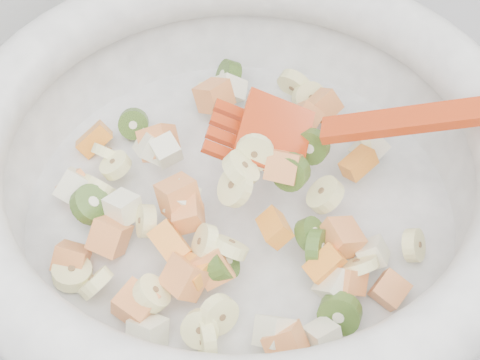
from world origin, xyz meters
TOP-DOWN VIEW (x-y plane):
  - mixing_bowl at (-0.09, 1.47)m, footprint 0.39×0.39m

SIDE VIEW (x-z plane):
  - mixing_bowl at x=-0.09m, z-range 0.89..1.03m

